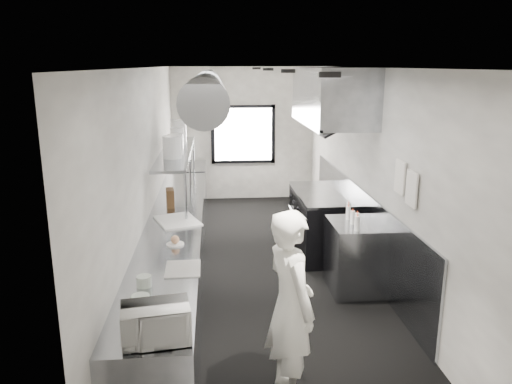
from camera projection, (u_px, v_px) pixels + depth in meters
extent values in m
cube|color=black|center=(261.00, 270.00, 7.10)|extent=(3.00, 8.00, 0.01)
cube|color=silver|center=(261.00, 68.00, 6.40)|extent=(3.00, 8.00, 0.01)
cube|color=silver|center=(243.00, 134.00, 10.61)|extent=(3.00, 0.02, 2.80)
cube|color=silver|center=(327.00, 321.00, 2.89)|extent=(3.00, 0.02, 2.80)
cube|color=silver|center=(149.00, 176.00, 6.62)|extent=(0.02, 8.00, 2.80)
cube|color=silver|center=(369.00, 172.00, 6.87)|extent=(0.02, 8.00, 2.80)
cube|color=gray|center=(359.00, 224.00, 7.37)|extent=(0.03, 5.50, 1.10)
cylinder|color=gray|center=(207.00, 86.00, 6.79)|extent=(0.40, 6.40, 0.40)
cube|color=white|center=(243.00, 134.00, 10.57)|extent=(1.20, 0.03, 1.10)
cube|color=black|center=(243.00, 107.00, 10.45)|extent=(1.36, 0.03, 0.08)
cube|color=black|center=(243.00, 161.00, 10.73)|extent=(1.36, 0.03, 0.08)
cube|color=black|center=(213.00, 135.00, 10.54)|extent=(0.08, 0.03, 1.25)
cube|color=black|center=(273.00, 134.00, 10.64)|extent=(0.08, 0.03, 1.25)
cube|color=gray|center=(332.00, 96.00, 7.27)|extent=(0.80, 2.20, 0.80)
cube|color=gray|center=(305.00, 123.00, 7.33)|extent=(0.05, 2.20, 0.05)
cube|color=black|center=(326.00, 119.00, 7.35)|extent=(0.50, 2.10, 0.28)
cube|color=gray|center=(175.00, 256.00, 6.41)|extent=(0.70, 6.00, 0.90)
cube|color=gray|center=(176.00, 152.00, 7.58)|extent=(0.45, 3.00, 0.04)
cylinder|color=gray|center=(185.00, 196.00, 6.32)|extent=(0.04, 0.04, 0.66)
cylinder|color=gray|center=(190.00, 173.00, 7.68)|extent=(0.04, 0.04, 0.66)
cylinder|color=gray|center=(193.00, 157.00, 9.03)|extent=(0.04, 0.04, 0.66)
cube|color=black|center=(324.00, 223.00, 7.75)|extent=(0.85, 1.60, 0.90)
cube|color=gray|center=(325.00, 194.00, 7.63)|extent=(0.85, 1.60, 0.04)
cube|color=gray|center=(298.00, 224.00, 7.71)|extent=(0.03, 1.55, 0.80)
cylinder|color=gray|center=(296.00, 218.00, 7.69)|extent=(0.03, 1.30, 0.03)
cube|color=gray|center=(355.00, 257.00, 6.40)|extent=(0.65, 0.80, 0.90)
cube|color=gray|center=(188.00, 188.00, 9.98)|extent=(0.70, 1.20, 0.90)
cube|color=white|center=(400.00, 177.00, 5.66)|extent=(0.02, 0.28, 0.38)
cube|color=white|center=(412.00, 189.00, 5.34)|extent=(0.02, 0.28, 0.38)
imported|color=white|center=(290.00, 306.00, 4.24)|extent=(0.58, 0.72, 1.70)
imported|color=white|center=(156.00, 323.00, 3.59)|extent=(0.50, 0.41, 0.27)
cylinder|color=silver|center=(141.00, 302.00, 4.09)|extent=(0.16, 0.16, 0.11)
cylinder|color=silver|center=(144.00, 281.00, 4.49)|extent=(0.16, 0.16, 0.10)
cube|color=silver|center=(183.00, 269.00, 4.88)|extent=(0.34, 0.43, 0.01)
cylinder|color=white|center=(175.00, 244.00, 5.53)|extent=(0.20, 0.20, 0.02)
sphere|color=tan|center=(175.00, 240.00, 5.52)|extent=(0.09, 0.09, 0.09)
cube|color=silver|center=(177.00, 221.00, 6.35)|extent=(0.67, 0.76, 0.02)
cube|color=brown|center=(170.00, 198.00, 7.00)|extent=(0.14, 0.24, 0.25)
cylinder|color=white|center=(172.00, 147.00, 6.94)|extent=(0.35, 0.35, 0.31)
cylinder|color=white|center=(176.00, 144.00, 7.24)|extent=(0.24, 0.24, 0.29)
cylinder|color=white|center=(177.00, 137.00, 7.86)|extent=(0.28, 0.28, 0.31)
cylinder|color=white|center=(179.00, 132.00, 8.17)|extent=(0.33, 0.33, 0.40)
cylinder|color=silver|center=(357.00, 224.00, 5.98)|extent=(0.06, 0.06, 0.18)
cylinder|color=silver|center=(357.00, 221.00, 6.09)|extent=(0.08, 0.08, 0.18)
cylinder|color=silver|center=(352.00, 217.00, 6.24)|extent=(0.07, 0.07, 0.17)
cylinder|color=silver|center=(348.00, 213.00, 6.42)|extent=(0.07, 0.07, 0.18)
cylinder|color=silver|center=(348.00, 210.00, 6.57)|extent=(0.07, 0.07, 0.17)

